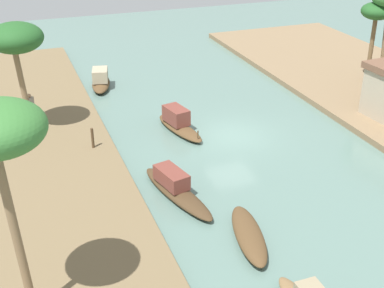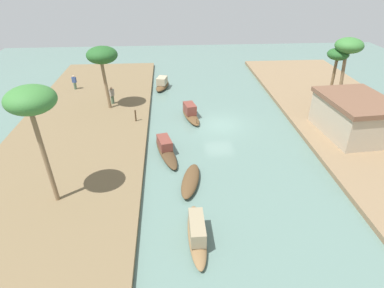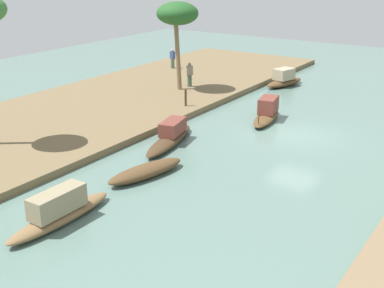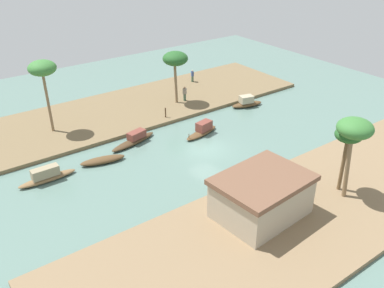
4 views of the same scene
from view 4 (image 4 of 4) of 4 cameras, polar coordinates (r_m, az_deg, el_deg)
The scene contains 16 objects.
river_water at distance 39.06m, azimuth 1.76°, elevation -0.67°, with size 62.71×62.71×0.00m, color slate.
riverbank_left at distance 48.11m, azimuth -7.08°, elevation 5.11°, with size 38.60×11.32×0.36m, color brown.
riverbank_right at distance 31.85m, azimuth 15.29°, elevation -8.81°, with size 38.60×11.32×0.36m, color #846B4C.
sampan_midstream at distance 37.52m, azimuth -11.99°, elevation -2.15°, with size 4.05×1.88×0.54m.
sampan_with_red_awning at distance 48.33m, azimuth 7.41°, elevation 5.58°, with size 3.89×1.99×1.30m.
sampan_near_left_bank at distance 36.09m, azimuth -19.08°, elevation -4.11°, with size 4.71×0.95×1.26m.
sampan_downstream_large at distance 41.52m, azimuth 1.43°, elevation 1.91°, with size 4.30×1.90×1.29m.
sampan_open_hull at distance 40.24m, azimuth -7.81°, elevation 0.61°, with size 5.26×2.21×1.13m.
person_on_near_bank at distance 48.52m, azimuth -1.00°, elevation 6.79°, with size 0.50×0.47×1.69m.
person_by_mooring at distance 54.59m, azimuth 0.06°, elevation 9.18°, with size 0.37×0.48×1.57m.
mooring_post at distance 44.43m, azimuth -3.61°, elevation 4.27°, with size 0.14×0.14×1.06m, color #4C3823.
palm_tree_left_near at distance 46.81m, azimuth -2.27°, elevation 11.38°, with size 2.78×2.78×5.85m.
palm_tree_left_far at distance 41.76m, azimuth -19.59°, elevation 9.49°, with size 2.61×2.61×7.09m.
palm_tree_right_tall at distance 31.50m, azimuth 21.16°, elevation 1.74°, with size 2.57×2.57×6.31m.
palm_tree_right_short at distance 32.55m, azimuth 20.39°, elevation 0.89°, with size 2.01×2.01×5.24m.
riverside_building at distance 29.71m, azimuth 9.39°, elevation -6.94°, with size 6.76×5.30×3.06m.
Camera 4 is at (21.14, 26.97, 18.76)m, focal length 39.42 mm.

